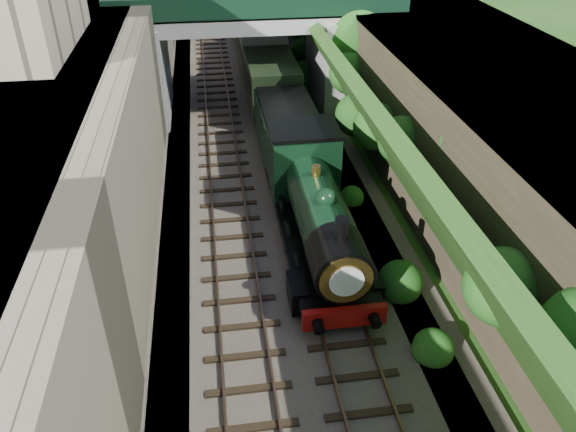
{
  "coord_description": "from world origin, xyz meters",
  "views": [
    {
      "loc": [
        -2.48,
        -8.99,
        13.1
      ],
      "look_at": [
        0.0,
        7.9,
        2.27
      ],
      "focal_mm": 35.0,
      "sensor_mm": 36.0,
      "label": 1
    }
  ],
  "objects": [
    {
      "name": "trackbed",
      "position": [
        0.0,
        20.0,
        0.1
      ],
      "size": [
        10.0,
        90.0,
        0.2
      ],
      "primitive_type": "cube",
      "color": "#473F38",
      "rests_on": "ground"
    },
    {
      "name": "retaining_wall",
      "position": [
        -5.5,
        20.0,
        3.5
      ],
      "size": [
        1.0,
        90.0,
        7.0
      ],
      "primitive_type": "cube",
      "color": "#756B56",
      "rests_on": "ground"
    },
    {
      "name": "street_plateau_left",
      "position": [
        -9.0,
        20.0,
        3.5
      ],
      "size": [
        6.0,
        90.0,
        7.0
      ],
      "primitive_type": "cube",
      "color": "#262628",
      "rests_on": "ground"
    },
    {
      "name": "street_plateau_right",
      "position": [
        9.5,
        20.0,
        3.12
      ],
      "size": [
        8.0,
        90.0,
        6.25
      ],
      "primitive_type": "cube",
      "color": "#262628",
      "rests_on": "ground"
    },
    {
      "name": "embankment_slope",
      "position": [
        4.97,
        18.71,
        2.71
      ],
      "size": [
        4.19,
        90.0,
        6.36
      ],
      "color": "#1E4714",
      "rests_on": "ground"
    },
    {
      "name": "track_left",
      "position": [
        -2.0,
        20.0,
        0.25
      ],
      "size": [
        2.5,
        90.0,
        0.2
      ],
      "color": "black",
      "rests_on": "trackbed"
    },
    {
      "name": "track_right",
      "position": [
        1.2,
        20.0,
        0.25
      ],
      "size": [
        2.5,
        90.0,
        0.2
      ],
      "color": "black",
      "rests_on": "trackbed"
    },
    {
      "name": "road_bridge",
      "position": [
        0.94,
        24.0,
        4.08
      ],
      "size": [
        16.0,
        6.4,
        7.25
      ],
      "color": "gray",
      "rests_on": "ground"
    },
    {
      "name": "tree",
      "position": [
        5.91,
        21.91,
        4.65
      ],
      "size": [
        3.6,
        3.8,
        6.6
      ],
      "color": "black",
      "rests_on": "ground"
    },
    {
      "name": "locomotive",
      "position": [
        1.2,
        8.75,
        1.89
      ],
      "size": [
        3.1,
        10.22,
        3.83
      ],
      "color": "black",
      "rests_on": "trackbed"
    },
    {
      "name": "tender",
      "position": [
        1.2,
        16.12,
        1.62
      ],
      "size": [
        2.7,
        6.0,
        3.05
      ],
      "color": "black",
      "rests_on": "trackbed"
    },
    {
      "name": "coach_front",
      "position": [
        1.2,
        28.72,
        2.05
      ],
      "size": [
        2.9,
        18.0,
        3.7
      ],
      "color": "black",
      "rests_on": "trackbed"
    }
  ]
}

